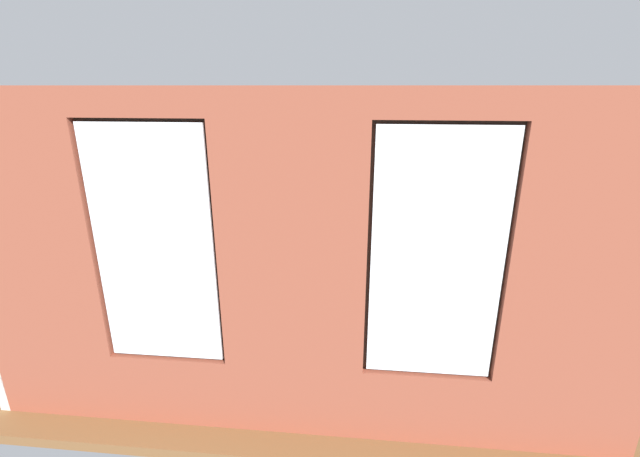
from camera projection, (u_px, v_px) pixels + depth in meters
name	position (u px, v px, depth m)	size (l,w,h in m)	color
ground_plane	(323.00, 297.00, 6.54)	(6.42, 6.15, 0.10)	brown
brick_wall_with_windows	(292.00, 285.00, 3.52)	(5.82, 0.30, 3.02)	brown
white_wall_right	(124.00, 196.00, 6.13)	(0.10, 5.15, 3.02)	silver
couch_by_window	(290.00, 354.00, 4.51)	(1.96, 0.87, 0.80)	black
couch_left	(478.00, 287.00, 6.00)	(1.00, 1.86, 0.80)	black
coffee_table	(325.00, 259.00, 6.85)	(1.31, 0.90, 0.44)	olive
cup_ceramic	(330.00, 256.00, 6.68)	(0.08, 0.08, 0.09)	#B23D38
candle_jar	(325.00, 252.00, 6.82)	(0.08, 0.08, 0.11)	#B7333D
table_plant_small	(299.00, 250.00, 6.70)	(0.15, 0.15, 0.25)	brown
remote_black	(315.00, 252.00, 6.95)	(0.05, 0.17, 0.02)	black
media_console	(168.00, 264.00, 6.95)	(0.94, 0.42, 0.54)	black
tv_flatscreen	(164.00, 228.00, 6.76)	(1.01, 0.20, 0.68)	black
papasan_chair	(325.00, 227.00, 8.25)	(1.04, 1.04, 0.67)	olive
potted_plant_by_left_couch	(435.00, 250.00, 7.30)	(0.30, 0.30, 0.54)	gray
potted_plant_corner_far_left	(549.00, 347.00, 4.07)	(0.96, 0.86, 1.25)	beige
potted_plant_foreground_right	(219.00, 213.00, 8.45)	(0.63, 0.63, 0.96)	gray
potted_plant_corner_near_left	(458.00, 217.00, 8.05)	(0.85, 0.99, 1.27)	gray
potted_plant_between_couches	(428.00, 343.00, 4.36)	(0.61, 0.61, 0.82)	#47423D
potted_plant_near_tv	(173.00, 261.00, 5.88)	(0.90, 0.87, 1.35)	brown
potted_plant_beside_window_right	(98.00, 319.00, 4.48)	(0.95, 0.95, 1.36)	#9E5638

